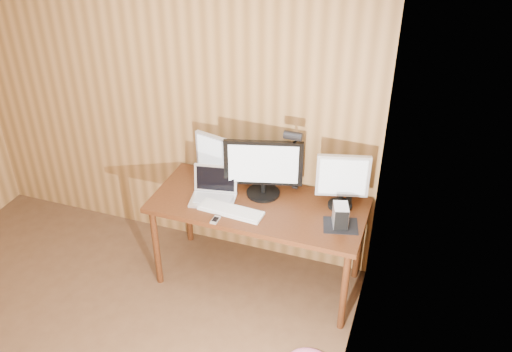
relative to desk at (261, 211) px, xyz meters
The scene contains 12 objects.
desk is the anchor object (origin of this frame).
monitor_center 0.36m from the desk, 94.81° to the left, with size 0.58×0.26×0.46m.
monitor_left 0.55m from the desk, 163.10° to the left, with size 0.34×0.16×0.39m.
monitor_right 0.69m from the desk, ahead, with size 0.38×0.18×0.43m.
laptop 0.40m from the desk, 162.84° to the right, with size 0.37×0.31×0.24m.
keyboard 0.31m from the desk, 122.62° to the right, with size 0.49×0.18×0.02m.
mousepad 0.66m from the desk, 12.70° to the right, with size 0.24×0.20×0.00m, color black.
mouse 0.67m from the desk, 12.70° to the right, with size 0.07×0.11×0.04m, color black.
hard_drive 0.67m from the desk, 12.06° to the right, with size 0.14×0.17×0.16m.
phone 0.45m from the desk, 120.19° to the right, with size 0.05×0.09×0.01m.
speaker 0.67m from the desk, 10.99° to the left, with size 0.05×0.05×0.11m, color black.
desk_lamp 0.55m from the desk, 38.89° to the left, with size 0.13×0.19×0.58m.
Camera 1 is at (2.00, -1.50, 3.06)m, focal length 38.00 mm.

